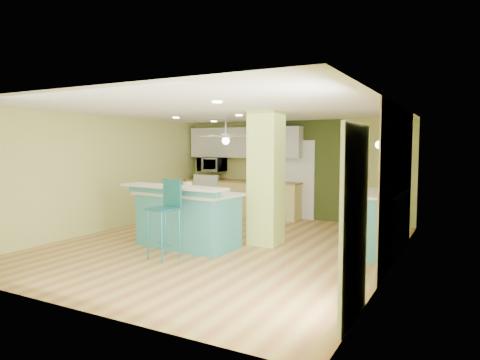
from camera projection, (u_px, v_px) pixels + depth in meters
name	position (u px, v px, depth m)	size (l,w,h in m)	color
floor	(223.00, 246.00, 8.00)	(6.00, 7.00, 0.01)	#A16838
ceiling	(223.00, 111.00, 7.80)	(6.00, 7.00, 0.01)	white
wall_back	(292.00, 170.00, 10.97)	(6.00, 0.01, 2.50)	#BDC368
wall_front	(65.00, 200.00, 4.82)	(6.00, 0.01, 2.50)	#BDC368
wall_left	(104.00, 174.00, 9.32)	(0.01, 7.00, 2.50)	#BDC368
wall_right	(393.00, 186.00, 6.48)	(0.01, 7.00, 2.50)	#BDC368
wood_panel	(398.00, 183.00, 7.01)	(0.02, 3.40, 2.50)	#806449
olive_accent	(299.00, 170.00, 10.86)	(2.20, 0.02, 2.50)	#3B481C
interior_door	(299.00, 180.00, 10.86)	(0.82, 0.05, 2.00)	white
french_door	(355.00, 223.00, 4.49)	(0.04, 1.08, 2.10)	silver
column	(266.00, 178.00, 8.03)	(0.55, 0.55, 2.50)	#C7E469
kitchen_run	(242.00, 198.00, 11.38)	(3.25, 0.63, 0.94)	#E9D579
stove	(212.00, 197.00, 11.82)	(0.76, 0.66, 1.08)	silver
upper_cabinets	(244.00, 142.00, 11.37)	(3.20, 0.34, 0.80)	silver
microwave	(212.00, 164.00, 11.76)	(0.70, 0.48, 0.39)	silver
ceiling_fan	(226.00, 137.00, 10.11)	(1.41, 1.41, 0.61)	white
pendant_lamp	(379.00, 145.00, 7.25)	(0.14, 0.14, 0.69)	silver
wall_decor	(399.00, 164.00, 7.17)	(0.03, 0.90, 0.70)	brown
peninsula	(187.00, 218.00, 7.90)	(2.21, 1.34, 1.16)	teal
bar_stool	(167.00, 206.00, 7.03)	(0.52, 0.52, 1.31)	#1B6B7D
side_counter	(381.00, 223.00, 7.41)	(0.70, 1.65, 1.06)	teal
fruit_bowl	(260.00, 180.00, 10.99)	(0.28, 0.28, 0.07)	#362116
canister	(187.00, 186.00, 8.09)	(0.17, 0.17, 0.17)	yellow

